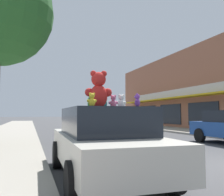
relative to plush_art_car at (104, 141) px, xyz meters
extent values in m
cube|color=gold|center=(11.62, 9.62, 2.13)|extent=(1.17, 34.15, 0.12)
cube|color=silver|center=(12.15, 9.62, 2.68)|extent=(0.08, 32.53, 0.70)
cube|color=black|center=(12.16, 12.16, 0.59)|extent=(0.06, 3.86, 2.00)
cube|color=black|center=(12.16, 17.24, 0.59)|extent=(0.06, 3.86, 2.00)
cube|color=black|center=(12.16, 22.33, 0.59)|extent=(0.06, 3.86, 2.00)
cube|color=black|center=(12.16, 27.41, 0.59)|extent=(0.06, 3.86, 2.00)
cube|color=beige|center=(0.00, 0.00, -0.16)|extent=(1.88, 4.56, 0.62)
cube|color=black|center=(0.00, 0.00, 0.44)|extent=(1.63, 2.52, 0.58)
cylinder|color=black|center=(-0.85, 1.42, -0.47)|extent=(0.21, 0.69, 0.69)
cylinder|color=black|center=(0.91, 1.38, -0.47)|extent=(0.21, 0.69, 0.69)
cylinder|color=black|center=(-0.91, -1.38, -0.47)|extent=(0.21, 0.69, 0.69)
cylinder|color=black|center=(0.85, -1.42, -0.47)|extent=(0.21, 0.69, 0.69)
ellipsoid|color=red|center=(-0.07, 0.18, 0.99)|extent=(0.46, 0.42, 0.53)
sphere|color=red|center=(-0.07, 0.18, 1.38)|extent=(0.39, 0.39, 0.34)
sphere|color=red|center=(0.05, 0.16, 1.51)|extent=(0.17, 0.17, 0.14)
sphere|color=red|center=(-0.19, 0.20, 1.51)|extent=(0.17, 0.17, 0.14)
sphere|color=#FF4741|center=(-0.04, 0.32, 1.36)|extent=(0.15, 0.15, 0.13)
sphere|color=red|center=(0.15, 0.17, 1.08)|extent=(0.23, 0.23, 0.19)
sphere|color=red|center=(-0.27, 0.25, 1.08)|extent=(0.23, 0.23, 0.19)
ellipsoid|color=white|center=(0.64, 0.61, 0.84)|extent=(0.19, 0.16, 0.23)
sphere|color=white|center=(0.64, 0.61, 1.01)|extent=(0.16, 0.16, 0.14)
sphere|color=white|center=(0.69, 0.61, 1.06)|extent=(0.07, 0.07, 0.06)
sphere|color=white|center=(0.59, 0.62, 1.06)|extent=(0.07, 0.07, 0.06)
sphere|color=white|center=(0.65, 0.67, 1.00)|extent=(0.06, 0.06, 0.05)
sphere|color=white|center=(0.73, 0.62, 0.88)|extent=(0.09, 0.09, 0.08)
sphere|color=white|center=(0.55, 0.63, 0.88)|extent=(0.09, 0.09, 0.08)
ellipsoid|color=pink|center=(0.34, 0.33, 0.82)|extent=(0.17, 0.15, 0.20)
sphere|color=pink|center=(0.34, 0.33, 0.97)|extent=(0.15, 0.15, 0.13)
sphere|color=pink|center=(0.38, 0.33, 1.02)|extent=(0.06, 0.06, 0.05)
sphere|color=pink|center=(0.29, 0.34, 1.02)|extent=(0.06, 0.06, 0.05)
sphere|color=#FFA3DA|center=(0.35, 0.39, 0.96)|extent=(0.06, 0.06, 0.05)
sphere|color=pink|center=(0.42, 0.33, 0.86)|extent=(0.08, 0.08, 0.07)
sphere|color=pink|center=(0.26, 0.36, 0.86)|extent=(0.08, 0.08, 0.07)
ellipsoid|color=green|center=(-0.07, 1.01, 0.82)|extent=(0.19, 0.19, 0.20)
sphere|color=green|center=(-0.07, 1.01, 0.97)|extent=(0.17, 0.17, 0.12)
sphere|color=green|center=(-0.05, 1.05, 1.02)|extent=(0.07, 0.07, 0.05)
sphere|color=green|center=(-0.09, 0.97, 1.02)|extent=(0.07, 0.07, 0.05)
sphere|color=#5ADA6D|center=(-0.11, 1.04, 0.96)|extent=(0.06, 0.06, 0.05)
sphere|color=green|center=(-0.04, 1.09, 0.86)|extent=(0.10, 0.10, 0.07)
sphere|color=green|center=(-0.12, 0.95, 0.86)|extent=(0.10, 0.10, 0.07)
ellipsoid|color=purple|center=(0.39, -0.95, 0.80)|extent=(0.15, 0.15, 0.16)
sphere|color=purple|center=(0.39, -0.95, 0.92)|extent=(0.13, 0.13, 0.10)
sphere|color=purple|center=(0.41, -0.92, 0.96)|extent=(0.06, 0.06, 0.04)
sphere|color=purple|center=(0.37, -0.98, 0.96)|extent=(0.06, 0.06, 0.04)
sphere|color=#BA67ED|center=(0.35, -0.93, 0.91)|extent=(0.05, 0.05, 0.04)
sphere|color=purple|center=(0.41, -0.89, 0.83)|extent=(0.08, 0.08, 0.06)
sphere|color=purple|center=(0.35, -1.00, 0.83)|extent=(0.08, 0.08, 0.06)
ellipsoid|color=teal|center=(0.11, 0.34, 0.83)|extent=(0.22, 0.22, 0.22)
sphere|color=teal|center=(0.11, 0.34, 1.00)|extent=(0.20, 0.20, 0.14)
sphere|color=teal|center=(0.14, 0.38, 1.05)|extent=(0.08, 0.08, 0.06)
sphere|color=teal|center=(0.07, 0.31, 1.05)|extent=(0.08, 0.08, 0.06)
sphere|color=#47CDC6|center=(0.06, 0.38, 0.99)|extent=(0.08, 0.08, 0.05)
sphere|color=teal|center=(0.16, 0.42, 0.87)|extent=(0.11, 0.11, 0.08)
sphere|color=teal|center=(0.04, 0.28, 0.87)|extent=(0.11, 0.11, 0.08)
ellipsoid|color=blue|center=(0.08, 0.78, 0.83)|extent=(0.21, 0.20, 0.21)
sphere|color=blue|center=(0.08, 0.78, 0.99)|extent=(0.19, 0.19, 0.14)
sphere|color=blue|center=(0.13, 0.76, 1.04)|extent=(0.08, 0.08, 0.06)
sphere|color=blue|center=(0.04, 0.81, 1.04)|extent=(0.08, 0.08, 0.06)
sphere|color=#548DFF|center=(0.11, 0.83, 0.98)|extent=(0.07, 0.07, 0.05)
sphere|color=blue|center=(0.16, 0.75, 0.87)|extent=(0.11, 0.11, 0.08)
sphere|color=blue|center=(0.01, 0.84, 0.87)|extent=(0.11, 0.11, 0.08)
ellipsoid|color=yellow|center=(-0.43, -0.66, 0.81)|extent=(0.13, 0.12, 0.17)
sphere|color=yellow|center=(-0.43, -0.66, 0.93)|extent=(0.11, 0.11, 0.11)
sphere|color=yellow|center=(-0.39, -0.66, 0.97)|extent=(0.05, 0.05, 0.04)
sphere|color=yellow|center=(-0.47, -0.67, 0.97)|extent=(0.05, 0.05, 0.04)
sphere|color=#FFFF4D|center=(-0.43, -0.62, 0.93)|extent=(0.04, 0.04, 0.04)
sphere|color=yellow|center=(-0.36, -0.65, 0.84)|extent=(0.06, 0.06, 0.06)
sphere|color=yellow|center=(-0.49, -0.66, 0.84)|extent=(0.06, 0.06, 0.06)
cylinder|color=black|center=(6.53, 5.24, -0.47)|extent=(0.20, 0.69, 0.69)
camera|label=1|loc=(-1.55, -5.29, 0.59)|focal=40.00mm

